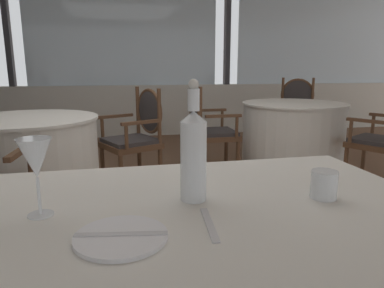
% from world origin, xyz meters
% --- Properties ---
extents(ground_plane, '(14.23, 14.23, 0.00)m').
position_xyz_m(ground_plane, '(0.00, 0.00, 0.00)').
color(ground_plane, brown).
extents(window_wall_far, '(10.95, 0.14, 2.71)m').
position_xyz_m(window_wall_far, '(-0.00, 3.50, 1.08)').
color(window_wall_far, beige).
rests_on(window_wall_far, ground_plane).
extents(side_plate, '(0.21, 0.21, 0.01)m').
position_xyz_m(side_plate, '(-0.16, -1.71, 0.76)').
color(side_plate, white).
rests_on(side_plate, foreground_table).
extents(butter_knife, '(0.21, 0.05, 0.00)m').
position_xyz_m(butter_knife, '(-0.16, -1.71, 0.77)').
color(butter_knife, silver).
rests_on(butter_knife, foreground_table).
extents(dinner_fork, '(0.03, 0.19, 0.00)m').
position_xyz_m(dinner_fork, '(0.05, -1.68, 0.76)').
color(dinner_fork, silver).
rests_on(dinner_fork, foreground_table).
extents(water_bottle, '(0.07, 0.07, 0.34)m').
position_xyz_m(water_bottle, '(0.05, -1.51, 0.89)').
color(water_bottle, white).
rests_on(water_bottle, foreground_table).
extents(wine_glass, '(0.08, 0.08, 0.20)m').
position_xyz_m(wine_glass, '(-0.36, -1.54, 0.90)').
color(wine_glass, white).
rests_on(wine_glass, foreground_table).
extents(water_tumbler, '(0.07, 0.07, 0.08)m').
position_xyz_m(water_tumbler, '(0.42, -1.58, 0.80)').
color(water_tumbler, white).
rests_on(water_tumbler, foreground_table).
extents(background_table_0, '(1.09, 1.09, 0.76)m').
position_xyz_m(background_table_0, '(-0.86, 0.42, 0.38)').
color(background_table_0, silver).
rests_on(background_table_0, ground_plane).
extents(dining_chair_0_1, '(0.61, 0.64, 0.95)m').
position_xyz_m(dining_chair_0_1, '(0.03, 0.84, 0.55)').
color(dining_chair_0_1, brown).
rests_on(dining_chair_0_1, ground_plane).
extents(background_table_1, '(1.13, 1.13, 0.76)m').
position_xyz_m(background_table_1, '(1.74, 1.08, 0.38)').
color(background_table_1, silver).
rests_on(background_table_1, ground_plane).
extents(dining_chair_1_1, '(0.65, 0.63, 1.00)m').
position_xyz_m(dining_chair_1_1, '(2.24, 1.94, 0.58)').
color(dining_chair_1_1, brown).
rests_on(dining_chair_1_1, ground_plane).
extents(dining_chair_1_2, '(0.47, 0.54, 0.95)m').
position_xyz_m(dining_chair_1_2, '(0.75, 1.07, 0.55)').
color(dining_chair_1_2, brown).
rests_on(dining_chair_1_2, ground_plane).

